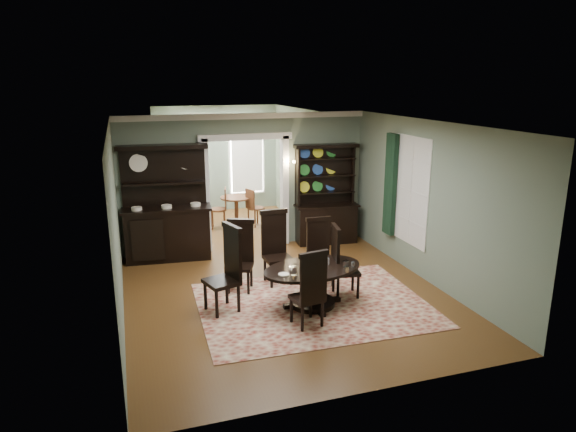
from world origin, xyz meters
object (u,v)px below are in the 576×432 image
object	(u,v)px
sideboard	(167,220)
parlor_table	(236,207)
welsh_dresser	(326,207)
dining_table	(312,279)

from	to	relation	value
sideboard	parlor_table	distance (m)	2.87
sideboard	welsh_dresser	bearing A→B (deg)	5.76
dining_table	sideboard	xyz separation A→B (m)	(-2.07, 3.17, 0.37)
sideboard	parlor_table	xyz separation A→B (m)	(1.94, 2.09, -0.35)
welsh_dresser	parlor_table	size ratio (longest dim) A/B	2.81
dining_table	parlor_table	size ratio (longest dim) A/B	2.34
dining_table	welsh_dresser	xyz separation A→B (m)	(1.53, 3.21, 0.35)
dining_table	welsh_dresser	distance (m)	3.57
dining_table	sideboard	bearing A→B (deg)	112.40
parlor_table	dining_table	bearing A→B (deg)	-88.57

